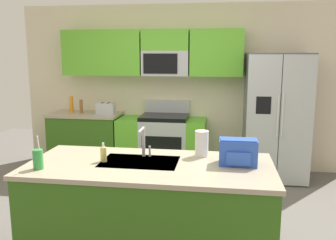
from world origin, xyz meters
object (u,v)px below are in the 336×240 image
at_px(range_oven, 162,144).
at_px(backpack, 238,151).
at_px(refrigerator, 276,117).
at_px(pepper_mill, 81,106).
at_px(sink_faucet, 143,139).
at_px(drink_cup_green, 38,159).
at_px(toaster, 106,109).
at_px(soap_dispenser, 103,154).
at_px(paper_towel_roll, 202,143).
at_px(bottle_orange, 71,104).

distance_m(range_oven, backpack, 2.69).
relative_size(refrigerator, pepper_mill, 8.56).
distance_m(sink_faucet, drink_cup_green, 0.92).
height_order(range_oven, sink_faucet, sink_faucet).
distance_m(toaster, soap_dispenser, 2.55).
bearing_deg(backpack, sink_faucet, 173.02).
relative_size(range_oven, soap_dispenser, 8.00).
distance_m(toaster, sink_faucet, 2.50).
height_order(sink_faucet, paper_towel_roll, sink_faucet).
bearing_deg(sink_faucet, refrigerator, 56.18).
bearing_deg(toaster, bottle_orange, 171.56).
relative_size(toaster, soap_dispenser, 1.65).
bearing_deg(range_oven, pepper_mill, -179.89).
bearing_deg(bottle_orange, backpack, -43.77).
relative_size(drink_cup_green, soap_dispenser, 1.67).
distance_m(range_oven, bottle_orange, 1.60).
relative_size(refrigerator, drink_cup_green, 6.50).
height_order(range_oven, drink_cup_green, drink_cup_green).
height_order(pepper_mill, sink_faucet, sink_faucet).
distance_m(refrigerator, paper_towel_roll, 2.32).
relative_size(toaster, sink_faucet, 0.99).
relative_size(pepper_mill, bottle_orange, 0.83).
bearing_deg(bottle_orange, soap_dispenser, -61.45).
relative_size(toaster, drink_cup_green, 0.98).
bearing_deg(bottle_orange, refrigerator, -1.95).
height_order(bottle_orange, soap_dispenser, bottle_orange).
height_order(refrigerator, drink_cup_green, refrigerator).
bearing_deg(paper_towel_roll, bottle_orange, 135.06).
bearing_deg(soap_dispenser, bottle_orange, 118.55).
distance_m(paper_towel_roll, backpack, 0.39).
distance_m(bottle_orange, sink_faucet, 2.89).
bearing_deg(drink_cup_green, soap_dispenser, 31.10).
height_order(toaster, drink_cup_green, drink_cup_green).
relative_size(range_oven, sink_faucet, 4.82).
relative_size(toaster, pepper_mill, 1.30).
relative_size(refrigerator, paper_towel_roll, 7.71).
height_order(bottle_orange, sink_faucet, sink_faucet).
height_order(range_oven, pepper_mill, pepper_mill).
xyz_separation_m(bottle_orange, paper_towel_roll, (2.22, -2.22, -0.01)).
height_order(range_oven, bottle_orange, bottle_orange).
xyz_separation_m(drink_cup_green, backpack, (1.64, 0.37, 0.03)).
relative_size(pepper_mill, drink_cup_green, 0.76).
bearing_deg(refrigerator, sink_faucet, -123.82).
bearing_deg(range_oven, soap_dispenser, -92.68).
relative_size(pepper_mill, paper_towel_roll, 0.90).
distance_m(refrigerator, pepper_mill, 3.01).
bearing_deg(pepper_mill, paper_towel_roll, -46.83).
relative_size(range_oven, paper_towel_roll, 5.67).
relative_size(sink_faucet, backpack, 0.88).
distance_m(toaster, paper_towel_roll, 2.68).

